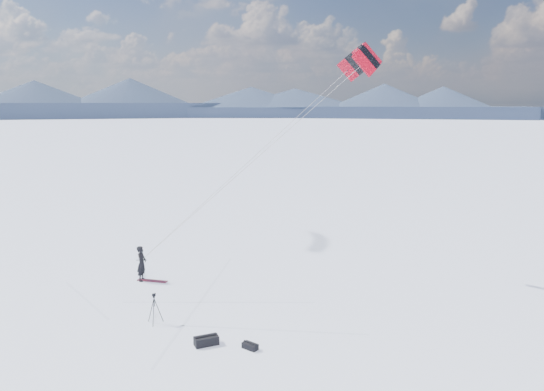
% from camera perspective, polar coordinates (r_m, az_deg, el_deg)
% --- Properties ---
extents(ground, '(1800.00, 1800.00, 0.00)m').
position_cam_1_polar(ground, '(24.08, -11.43, -12.76)').
color(ground, white).
extents(horizon_hills, '(704.00, 704.42, 10.95)m').
position_cam_1_polar(horizon_hills, '(22.66, -11.86, -1.24)').
color(horizon_hills, '#1D2D3F').
rests_on(horizon_hills, ground).
extents(snow_tracks, '(13.93, 9.84, 0.01)m').
position_cam_1_polar(snow_tracks, '(24.90, -15.71, -12.15)').
color(snow_tracks, silver).
rests_on(snow_tracks, ground).
extents(snowkiter, '(0.49, 0.71, 1.87)m').
position_cam_1_polar(snowkiter, '(29.00, -13.77, -8.88)').
color(snowkiter, black).
rests_on(snowkiter, ground).
extents(snowboard, '(1.65, 0.43, 0.04)m').
position_cam_1_polar(snowboard, '(28.78, -12.75, -8.93)').
color(snowboard, maroon).
rests_on(snowboard, ground).
extents(tripod, '(0.67, 0.63, 1.32)m').
position_cam_1_polar(tripod, '(23.31, -12.55, -11.33)').
color(tripod, black).
rests_on(tripod, ground).
extents(gear_bag_a, '(1.01, 0.87, 0.41)m').
position_cam_1_polar(gear_bag_a, '(21.31, -7.08, -15.22)').
color(gear_bag_a, black).
rests_on(gear_bag_a, ground).
extents(gear_bag_b, '(0.69, 0.56, 0.28)m').
position_cam_1_polar(gear_bag_b, '(20.89, -2.37, -15.86)').
color(gear_bag_b, black).
rests_on(gear_bag_b, ground).
extents(power_kite, '(12.28, 5.48, 11.01)m').
position_cam_1_polar(power_kite, '(27.07, 9.68, 14.11)').
color(power_kite, '#B4091B').
rests_on(power_kite, ground).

